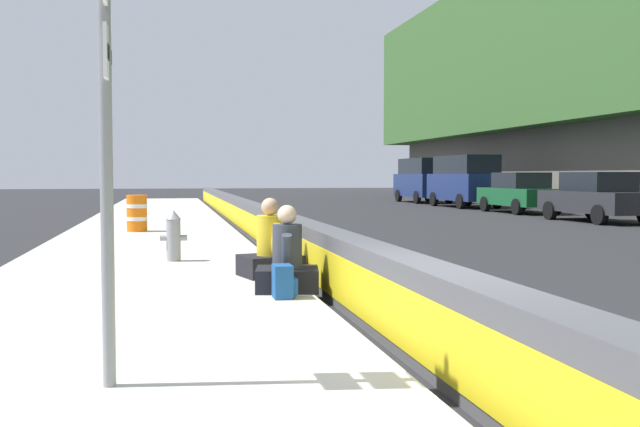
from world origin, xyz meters
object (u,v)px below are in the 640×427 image
object	(u,v)px
fire_hydrant	(173,235)
parked_car_far	(465,180)
seated_person_middle	(270,252)
seated_person_foreground	(287,264)
construction_barrel	(137,213)
parked_car_midline	(520,193)
backpack	(283,282)
parked_car_fourth	(596,197)
route_sign_post	(106,85)
parked_car_farther	(423,179)

from	to	relation	value
fire_hydrant	parked_car_far	world-z (taller)	parked_car_far
seated_person_middle	seated_person_foreground	bearing A→B (deg)	-178.81
seated_person_middle	parked_car_far	xyz separation A→B (m)	(23.10, -12.92, 0.86)
seated_person_foreground	construction_barrel	size ratio (longest dim) A/B	1.15
construction_barrel	parked_car_midline	size ratio (longest dim) A/B	0.21
fire_hydrant	backpack	distance (m)	4.26
backpack	parked_car_fourth	distance (m)	18.91
backpack	parked_car_fourth	world-z (taller)	parked_car_fourth
route_sign_post	fire_hydrant	xyz separation A→B (m)	(7.37, -0.48, -1.65)
seated_person_foreground	parked_car_fourth	distance (m)	18.45
route_sign_post	parked_car_farther	world-z (taller)	route_sign_post
fire_hydrant	parked_car_far	distance (m)	25.36
construction_barrel	parked_car_farther	size ratio (longest dim) A/B	0.19
seated_person_foreground	parked_car_midline	xyz separation A→B (m)	(19.04, -13.04, 0.38)
fire_hydrant	seated_person_middle	size ratio (longest dim) A/B	0.77
parked_car_farther	backpack	bearing A→B (deg)	157.21
seated_person_middle	construction_barrel	world-z (taller)	seated_person_middle
route_sign_post	seated_person_foreground	bearing A→B (deg)	-26.08
route_sign_post	parked_car_midline	world-z (taller)	route_sign_post
fire_hydrant	seated_person_middle	distance (m)	2.56
route_sign_post	backpack	world-z (taller)	route_sign_post
route_sign_post	parked_car_far	xyz separation A→B (m)	(28.31, -14.77, -0.88)
fire_hydrant	parked_car_midline	distance (m)	21.19
seated_person_middle	parked_car_midline	bearing A→B (deg)	-36.51
seated_person_middle	parked_car_far	world-z (taller)	parked_car_far
construction_barrel	parked_car_far	world-z (taller)	parked_car_far
fire_hydrant	backpack	size ratio (longest dim) A/B	2.20
backpack	parked_car_farther	size ratio (longest dim) A/B	0.08
backpack	fire_hydrant	bearing A→B (deg)	17.34
route_sign_post	parked_car_fourth	size ratio (longest dim) A/B	0.79
fire_hydrant	parked_car_midline	size ratio (longest dim) A/B	0.19
seated_person_middle	parked_car_far	distance (m)	26.48
backpack	parked_car_farther	world-z (taller)	parked_car_farther
seated_person_foreground	backpack	xyz separation A→B (m)	(-0.52, 0.13, -0.15)
seated_person_middle	backpack	size ratio (longest dim) A/B	2.86
seated_person_foreground	parked_car_midline	bearing A→B (deg)	-34.42
parked_car_midline	parked_car_farther	xyz separation A→B (m)	(11.60, 0.08, 0.49)
fire_hydrant	construction_barrel	size ratio (longest dim) A/B	0.93
seated_person_foreground	parked_car_midline	distance (m)	23.08
backpack	parked_car_farther	xyz separation A→B (m)	(31.16, -13.09, 1.02)
parked_car_midline	seated_person_middle	bearing A→B (deg)	143.49
parked_car_fourth	route_sign_post	bearing A→B (deg)	139.09
route_sign_post	parked_car_farther	distance (m)	37.54
backpack	construction_barrel	bearing A→B (deg)	11.31
route_sign_post	seated_person_foreground	xyz separation A→B (m)	(3.83, -1.88, -1.75)
seated_person_middle	parked_car_midline	distance (m)	21.98
parked_car_fourth	parked_car_midline	size ratio (longest dim) A/B	1.01
seated_person_foreground	parked_car_farther	world-z (taller)	parked_car_farther
parked_car_fourth	parked_car_farther	world-z (taller)	parked_car_farther
route_sign_post	parked_car_far	bearing A→B (deg)	-27.55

